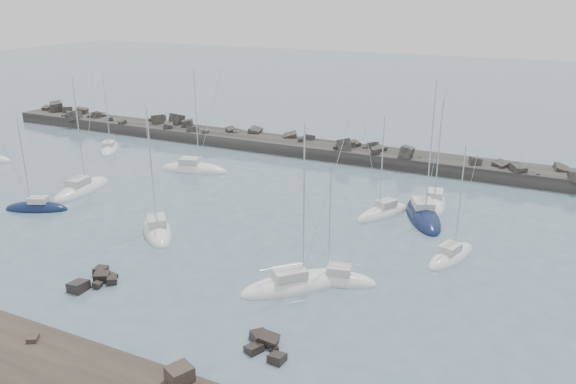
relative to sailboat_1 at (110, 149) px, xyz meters
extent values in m
plane|color=slate|center=(34.29, -25.93, -0.13)|extent=(400.00, 400.00, 0.00)
cube|color=#2D241E|center=(32.90, -43.74, 0.39)|extent=(1.06, 1.11, 0.34)
cube|color=#2D241E|center=(45.16, -42.82, 0.74)|extent=(1.92, 1.99, 1.04)
cube|color=black|center=(30.82, -33.64, -0.12)|extent=(1.31, 1.35, 0.95)
cube|color=black|center=(29.94, -36.45, 0.02)|extent=(1.51, 1.61, 1.52)
cube|color=black|center=(29.49, -33.36, 0.11)|extent=(1.40, 1.60, 1.01)
cube|color=black|center=(30.47, -34.26, 0.02)|extent=(1.74, 1.76, 1.21)
cube|color=black|center=(31.07, -35.41, 0.15)|extent=(0.87, 0.89, 0.67)
cube|color=black|center=(31.71, -34.34, 0.15)|extent=(1.20, 1.12, 0.83)
cube|color=black|center=(48.72, -36.65, -0.09)|extent=(1.03, 1.05, 0.41)
cube|color=black|center=(47.69, -37.55, -0.11)|extent=(1.48, 1.54, 1.11)
cube|color=black|center=(47.35, -36.15, 0.01)|extent=(1.73, 1.65, 1.19)
cube|color=black|center=(48.18, -36.34, 0.07)|extent=(1.67, 1.40, 1.35)
cube|color=black|center=(49.67, -37.83, -0.01)|extent=(1.24, 1.26, 1.07)
cube|color=#2A2825|center=(26.79, 12.07, 0.07)|extent=(115.00, 6.00, 3.20)
cube|color=#2A2825|center=(8.86, 10.73, 1.88)|extent=(2.63, 2.91, 1.84)
cube|color=#2A2825|center=(61.11, 10.35, 1.85)|extent=(2.58, 2.66, 1.69)
cube|color=#2A2825|center=(-25.39, 13.07, 2.41)|extent=(3.24, 3.29, 2.61)
cube|color=#2A2825|center=(40.15, 13.59, 1.75)|extent=(2.14, 2.45, 2.14)
cube|color=#2A2825|center=(41.57, 10.13, 2.11)|extent=(1.52, 1.73, 1.45)
cube|color=#2A2825|center=(-28.18, 13.08, 2.02)|extent=(1.85, 1.84, 1.31)
cube|color=#2A2825|center=(-13.98, 13.38, 1.57)|extent=(2.21, 1.91, 1.75)
cube|color=#2A2825|center=(-17.24, 9.72, 2.14)|extent=(2.89, 2.28, 2.24)
cube|color=#2A2825|center=(25.89, 14.04, 1.69)|extent=(2.87, 2.79, 1.95)
cube|color=#2A2825|center=(15.02, 13.16, 1.68)|extent=(2.09, 2.17, 1.86)
cube|color=#2A2825|center=(3.31, 13.79, 1.67)|extent=(1.68, 1.82, 1.35)
cube|color=#2A2825|center=(-20.50, 10.55, 1.46)|extent=(1.75, 1.90, 1.02)
cube|color=#2A2825|center=(28.68, 12.25, 1.83)|extent=(1.20, 1.33, 1.35)
cube|color=#2A2825|center=(36.52, 10.71, 2.15)|extent=(2.95, 2.91, 2.95)
cube|color=#2A2825|center=(-14.83, 12.05, 1.82)|extent=(2.31, 2.27, 1.95)
cube|color=#2A2825|center=(35.59, 11.25, 1.73)|extent=(1.21, 1.12, 0.93)
cube|color=#2A2825|center=(-5.69, 9.75, 1.76)|extent=(1.45, 1.63, 1.44)
cube|color=#2A2825|center=(-15.73, 12.93, 1.67)|extent=(1.34, 1.42, 0.95)
cube|color=#2A2825|center=(56.07, 13.79, 1.22)|extent=(0.97, 1.19, 0.83)
cube|color=#2A2825|center=(3.79, 10.55, 1.89)|extent=(2.57, 2.41, 1.96)
cube|color=#2A2825|center=(11.78, 10.23, 1.76)|extent=(1.41, 1.59, 1.17)
cube|color=#2A2825|center=(-22.71, 13.16, 2.07)|extent=(1.61, 1.66, 1.58)
cube|color=#2A2825|center=(67.87, 11.24, 1.79)|extent=(1.89, 1.75, 1.52)
cube|color=#2A2825|center=(37.21, 13.30, 1.78)|extent=(2.22, 2.13, 1.42)
cube|color=#2A2825|center=(48.44, 11.08, 1.44)|extent=(1.57, 1.50, 0.92)
cube|color=#2A2825|center=(58.83, 11.49, 1.84)|extent=(2.43, 2.52, 1.47)
cube|color=#2A2825|center=(-9.55, 10.79, 1.92)|extent=(1.42, 1.47, 1.11)
cube|color=#2A2825|center=(37.19, 12.23, 2.00)|extent=(1.43, 1.32, 1.13)
cube|color=#2A2825|center=(16.13, 13.21, 1.48)|extent=(1.95, 1.98, 1.67)
cube|color=#2A2825|center=(19.13, 14.33, 1.83)|extent=(2.41, 2.71, 1.70)
cube|color=#2A2825|center=(-15.42, 14.16, 1.71)|extent=(1.48, 1.38, 1.32)
cube|color=#2A2825|center=(-0.91, 14.64, 2.07)|extent=(1.80, 1.63, 1.75)
cube|color=#2A2825|center=(-0.15, 12.85, 2.31)|extent=(2.44, 2.18, 2.18)
cube|color=#2A2825|center=(55.50, 11.16, 1.96)|extent=(2.04, 2.10, 1.66)
cube|color=#2A2825|center=(3.18, 14.01, 2.46)|extent=(2.36, 2.32, 2.48)
cube|color=#2A2825|center=(29.36, 13.93, 1.72)|extent=(1.72, 1.85, 1.84)
cube|color=#2A2825|center=(41.65, 12.33, 1.83)|extent=(1.98, 2.04, 1.18)
cube|color=#2A2825|center=(39.20, 12.87, 1.39)|extent=(1.42, 1.43, 1.13)
cube|color=#2A2825|center=(-19.30, 13.59, 2.14)|extent=(2.86, 2.64, 1.53)
cube|color=#2A2825|center=(-18.91, 14.14, 1.45)|extent=(1.35, 1.43, 0.96)
cube|color=#2A2825|center=(-2.44, 14.12, 1.71)|extent=(1.95, 1.75, 1.49)
cube|color=#2A2825|center=(35.42, 10.62, 1.76)|extent=(1.45, 1.48, 1.31)
cube|color=#2A2825|center=(63.09, 9.78, 1.43)|extent=(1.55, 1.57, 1.08)
cube|color=#2A2825|center=(46.08, 10.32, 2.32)|extent=(2.04, 2.10, 2.30)
cube|color=#2A2825|center=(6.22, 13.02, 2.11)|extent=(2.52, 2.34, 1.78)
cube|color=#2A2825|center=(66.26, 13.42, 1.57)|extent=(2.47, 2.67, 1.94)
cube|color=#2A2825|center=(-18.92, 10.27, 1.72)|extent=(2.52, 2.26, 2.14)
cube|color=#2A2825|center=(-13.73, 11.79, 1.96)|extent=(1.53, 1.70, 1.72)
ellipsoid|color=white|center=(-0.01, 0.02, -0.08)|extent=(6.81, 8.43, 2.00)
cube|color=beige|center=(0.22, -0.33, 1.07)|extent=(2.71, 2.89, 0.60)
cylinder|color=silver|center=(-0.38, 0.58, 6.44)|extent=(0.10, 0.10, 11.33)
cylinder|color=silver|center=(0.55, -0.82, 1.63)|extent=(1.93, 2.85, 0.09)
ellipsoid|color=#0F1B3F|center=(11.17, -24.43, -0.08)|extent=(7.71, 5.06, 2.03)
cube|color=beige|center=(11.51, -24.28, 1.13)|extent=(2.50, 2.20, 0.69)
cylinder|color=silver|center=(10.63, -24.66, 5.79)|extent=(0.12, 0.12, 10.01)
cylinder|color=silver|center=(11.99, -24.07, 1.76)|extent=(2.76, 1.27, 0.10)
ellipsoid|color=white|center=(11.08, -17.18, -0.08)|extent=(4.01, 10.20, 2.50)
cube|color=beige|center=(11.12, -17.68, 1.38)|extent=(2.26, 2.96, 0.79)
cylinder|color=silver|center=(11.00, -16.39, 7.70)|extent=(0.14, 0.14, 13.43)
cylinder|color=silver|center=(11.19, -18.37, 2.12)|extent=(0.49, 3.97, 0.11)
ellipsoid|color=white|center=(18.96, -3.56, -0.08)|extent=(10.45, 5.14, 2.47)
cube|color=beige|center=(18.47, -3.67, 1.36)|extent=(3.17, 2.56, 0.77)
cylinder|color=silver|center=(19.74, -3.40, 7.74)|extent=(0.13, 0.13, 13.52)
cylinder|color=silver|center=(17.78, -3.82, 2.07)|extent=(3.94, 0.95, 0.11)
ellipsoid|color=white|center=(28.05, -23.44, -0.08)|extent=(8.30, 8.53, 2.39)
cube|color=beige|center=(28.36, -23.77, 1.33)|extent=(3.08, 3.11, 0.79)
cylinder|color=silver|center=(27.55, -22.92, 7.07)|extent=(0.13, 0.13, 12.27)
cylinder|color=silver|center=(28.80, -24.23, 2.06)|extent=(2.59, 2.71, 0.11)
ellipsoid|color=white|center=(48.32, -8.23, -0.08)|extent=(5.79, 8.06, 2.18)
cube|color=beige|center=(48.51, -7.89, 1.22)|extent=(2.42, 2.67, 0.75)
cylinder|color=silver|center=(48.03, -8.79, 6.13)|extent=(0.13, 0.13, 10.57)
cylinder|color=silver|center=(48.76, -7.40, 1.92)|extent=(1.55, 2.82, 0.11)
ellipsoid|color=white|center=(46.35, -27.92, -0.08)|extent=(9.02, 9.30, 2.43)
cube|color=beige|center=(46.01, -28.28, 1.33)|extent=(3.35, 3.38, 0.75)
cylinder|color=silver|center=(46.89, -27.34, 7.63)|extent=(0.13, 0.13, 13.35)
cylinder|color=silver|center=(45.54, -28.78, 2.02)|extent=(2.79, 2.95, 0.11)
ellipsoid|color=#0F1B3F|center=(52.69, -7.18, -0.08)|extent=(7.44, 11.09, 2.60)
cube|color=beige|center=(52.47, -6.70, 1.43)|extent=(3.20, 3.61, 0.80)
cylinder|color=silver|center=(53.05, -7.96, 8.24)|extent=(0.14, 0.14, 14.41)
cylinder|color=silver|center=(52.16, -6.02, 2.17)|extent=(1.87, 3.93, 0.11)
ellipsoid|color=white|center=(49.09, -25.42, -0.08)|extent=(7.70, 3.88, 1.98)
cube|color=beige|center=(49.45, -25.34, 1.10)|extent=(2.35, 1.91, 0.66)
cylinder|color=silver|center=(48.52, -25.55, 5.75)|extent=(0.11, 0.11, 9.96)
cylinder|color=silver|center=(49.96, -25.22, 1.71)|extent=(2.90, 0.75, 0.09)
ellipsoid|color=white|center=(57.47, -16.21, -0.08)|extent=(4.53, 7.83, 1.95)
cube|color=beige|center=(57.35, -16.56, 1.07)|extent=(2.08, 2.46, 0.64)
cylinder|color=silver|center=(57.66, -15.64, 5.80)|extent=(0.11, 0.11, 10.10)
cylinder|color=silver|center=(57.19, -17.06, 1.66)|extent=(1.02, 2.87, 0.09)
ellipsoid|color=white|center=(52.96, -2.60, -0.08)|extent=(4.16, 9.19, 2.27)
cube|color=beige|center=(52.88, -2.16, 1.25)|extent=(2.17, 2.74, 0.73)
cylinder|color=silver|center=(53.07, -3.30, 6.87)|extent=(0.12, 0.12, 11.97)
cylinder|color=silver|center=(52.78, -1.55, 1.93)|extent=(0.68, 3.52, 0.10)
camera|label=1|loc=(64.54, -66.89, 23.84)|focal=35.00mm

